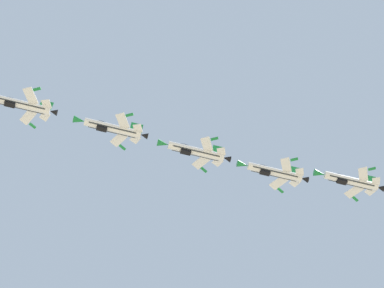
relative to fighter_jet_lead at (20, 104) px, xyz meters
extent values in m
cylinder|color=silver|center=(0.19, 0.21, 0.00)|extent=(9.28, 10.07, 1.70)
cube|color=#2D3338|center=(0.09, 0.30, -0.45)|extent=(7.85, 8.50, 0.80)
cone|color=black|center=(4.70, 5.23, 0.00)|extent=(2.08, 2.10, 1.36)
ellipsoid|color=#192333|center=(-1.44, -1.88, 0.61)|extent=(3.16, 3.30, 1.37)
cube|color=black|center=(-1.43, -1.24, -0.78)|extent=(2.43, 2.50, 1.12)
cube|color=silver|center=(3.17, -0.16, -0.84)|extent=(3.19, 4.48, 1.41)
cube|color=#197A38|center=(5.42, -0.67, -1.45)|extent=(1.71, 1.12, 0.39)
cube|color=silver|center=(-0.54, 3.17, 0.67)|extent=(4.41, 2.82, 1.41)
cube|color=#197A38|center=(-1.29, 5.35, 1.28)|extent=(0.97, 1.69, 0.39)
cube|color=silver|center=(4.68, 3.03, -0.45)|extent=(2.47, 2.68, 0.79)
cube|color=silver|center=(2.51, 4.98, 0.44)|extent=(2.60, 2.33, 0.79)
cube|color=#197A38|center=(3.78, 3.43, 1.73)|extent=(2.44, 2.57, 2.55)
cylinder|color=silver|center=(12.85, 14.96, -0.19)|extent=(9.28, 10.07, 1.70)
cube|color=#2D3338|center=(12.71, 15.08, -0.62)|extent=(7.84, 8.50, 0.93)
cone|color=#197A38|center=(8.07, 9.64, -0.19)|extent=(2.77, 2.83, 1.56)
cone|color=black|center=(17.35, 19.99, -0.19)|extent=(2.08, 2.10, 1.36)
ellipsoid|color=#192333|center=(11.27, 12.83, 0.40)|extent=(3.21, 3.34, 1.44)
cube|color=black|center=(11.17, 13.56, -0.93)|extent=(2.47, 2.53, 1.20)
cube|color=silver|center=(15.76, 14.65, -1.27)|extent=(3.14, 4.36, 1.81)
cube|color=#197A38|center=(17.95, 14.19, -2.09)|extent=(1.71, 1.12, 0.44)
cube|color=silver|center=(12.18, 17.87, 0.74)|extent=(4.29, 2.79, 1.81)
cube|color=#197A38|center=(11.48, 19.99, 1.56)|extent=(0.97, 1.70, 0.44)
cube|color=silver|center=(17.30, 17.82, -0.78)|extent=(2.45, 2.63, 1.00)
cube|color=silver|center=(15.20, 19.70, 0.40)|extent=(2.54, 2.31, 1.00)
cube|color=#197A38|center=(16.57, 18.07, 1.48)|extent=(2.62, 2.73, 2.48)
cylinder|color=silver|center=(24.53, 28.86, -0.75)|extent=(9.28, 10.07, 1.70)
cube|color=#2D3338|center=(24.39, 28.99, -1.18)|extent=(7.84, 8.50, 0.93)
cone|color=#197A38|center=(19.75, 23.54, -0.75)|extent=(2.77, 2.83, 1.56)
cone|color=black|center=(29.03, 33.89, -0.75)|extent=(2.08, 2.10, 1.36)
ellipsoid|color=#192333|center=(22.95, 26.73, -0.17)|extent=(3.21, 3.35, 1.44)
cube|color=black|center=(22.85, 27.47, -1.50)|extent=(2.47, 2.53, 1.20)
cube|color=silver|center=(27.43, 28.56, -1.85)|extent=(3.14, 4.36, 1.83)
cube|color=#197A38|center=(29.62, 28.10, -2.68)|extent=(1.71, 1.12, 0.44)
cube|color=silver|center=(23.86, 31.77, 0.19)|extent=(4.28, 2.79, 1.83)
cube|color=#197A38|center=(23.17, 33.89, 1.01)|extent=(0.97, 1.70, 0.44)
cube|color=silver|center=(28.98, 31.72, -1.35)|extent=(2.44, 2.62, 1.01)
cube|color=silver|center=(26.89, 33.60, -0.16)|extent=(2.54, 2.31, 1.01)
cube|color=#197A38|center=(28.26, 31.96, 0.91)|extent=(2.63, 2.74, 2.47)
cylinder|color=silver|center=(35.64, 42.63, 0.38)|extent=(9.28, 10.07, 1.70)
cube|color=#2D3338|center=(35.52, 42.74, -0.06)|extent=(7.84, 8.50, 0.88)
cone|color=#197A38|center=(30.87, 37.31, 0.38)|extent=(2.77, 2.83, 1.56)
cone|color=black|center=(40.15, 47.65, 0.38)|extent=(2.08, 2.10, 1.36)
ellipsoid|color=#192333|center=(34.05, 40.52, 0.97)|extent=(3.19, 3.33, 1.41)
cube|color=black|center=(33.99, 41.21, -0.38)|extent=(2.45, 2.52, 1.17)
cube|color=silver|center=(38.59, 42.29, -0.61)|extent=(3.16, 4.42, 1.65)
cube|color=#197A38|center=(40.80, 41.81, -1.35)|extent=(1.71, 1.12, 0.42)
cube|color=silver|center=(34.95, 45.56, 1.21)|extent=(4.35, 2.81, 1.65)
cube|color=#197A38|center=(34.23, 47.71, 1.94)|extent=(0.97, 1.70, 0.42)
cube|color=silver|center=(40.11, 45.47, -0.16)|extent=(2.46, 2.65, 0.92)
cube|color=silver|center=(37.99, 47.38, 0.91)|extent=(2.57, 2.32, 0.92)
cube|color=#197A38|center=(39.32, 45.78, 2.07)|extent=(2.55, 2.67, 2.51)
cylinder|color=silver|center=(48.21, 53.94, 0.95)|extent=(9.28, 10.07, 1.70)
cube|color=#2D3338|center=(48.08, 54.05, 0.51)|extent=(7.84, 8.50, 0.89)
cone|color=#197A38|center=(43.43, 48.62, 0.95)|extent=(2.77, 2.83, 1.56)
cone|color=black|center=(52.72, 58.96, 0.95)|extent=(2.08, 2.10, 1.36)
ellipsoid|color=#192333|center=(46.62, 51.82, 1.54)|extent=(3.20, 3.33, 1.42)
cube|color=black|center=(46.55, 52.53, 0.19)|extent=(2.46, 2.52, 1.18)
cube|color=silver|center=(51.14, 53.61, -0.07)|extent=(3.16, 4.40, 1.70)
cube|color=#197A38|center=(53.35, 53.13, -0.83)|extent=(1.71, 1.12, 0.43)
cube|color=silver|center=(47.52, 56.86, 1.81)|extent=(4.33, 2.80, 1.70)
cube|color=#197A38|center=(46.81, 59.00, 2.57)|extent=(0.97, 1.70, 0.43)
cube|color=silver|center=(52.67, 56.78, 0.40)|extent=(2.45, 2.64, 0.94)
cube|color=silver|center=(50.56, 58.68, 1.50)|extent=(2.56, 2.32, 0.94)
cube|color=#197A38|center=(51.90, 57.08, 2.64)|extent=(2.57, 2.69, 2.50)
camera|label=1|loc=(52.38, -13.85, -136.72)|focal=64.48mm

